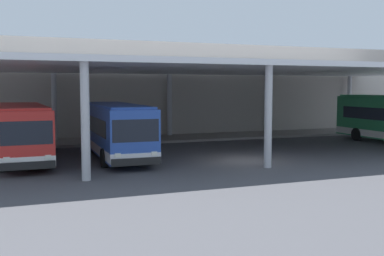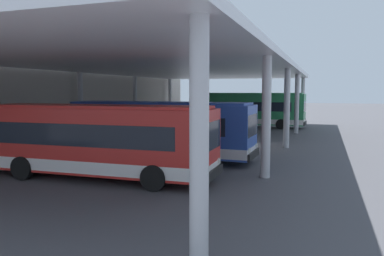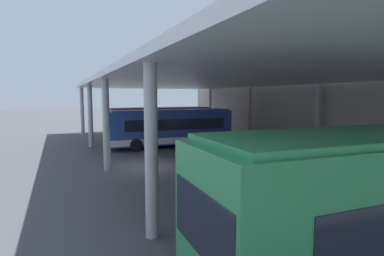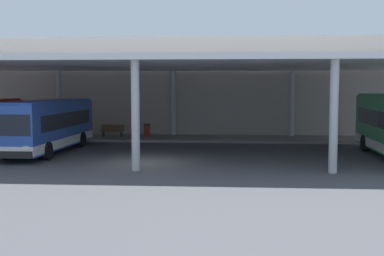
# 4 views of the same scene
# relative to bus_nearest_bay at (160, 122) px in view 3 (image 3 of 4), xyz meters

# --- Properties ---
(ground_plane) EXTENTS (200.00, 200.00, 0.00)m
(ground_plane) POSITION_rel_bus_nearest_bay_xyz_m (11.76, -4.39, -1.66)
(ground_plane) COLOR #47474C
(platform_kerb) EXTENTS (42.00, 4.50, 0.18)m
(platform_kerb) POSITION_rel_bus_nearest_bay_xyz_m (11.76, 7.36, -1.57)
(platform_kerb) COLOR gray
(platform_kerb) RESTS_ON ground
(station_building_facade) EXTENTS (48.00, 1.60, 8.00)m
(station_building_facade) POSITION_rel_bus_nearest_bay_xyz_m (11.76, 10.61, 2.34)
(station_building_facade) COLOR #ADA399
(station_building_facade) RESTS_ON ground
(canopy_shelter) EXTENTS (40.00, 17.00, 5.55)m
(canopy_shelter) POSITION_rel_bus_nearest_bay_xyz_m (11.76, 1.11, 3.63)
(canopy_shelter) COLOR silver
(canopy_shelter) RESTS_ON ground
(bus_nearest_bay) EXTENTS (2.87, 10.58, 3.17)m
(bus_nearest_bay) POSITION_rel_bus_nearest_bay_xyz_m (0.00, 0.00, 0.00)
(bus_nearest_bay) COLOR red
(bus_nearest_bay) RESTS_ON ground
(bus_second_bay) EXTENTS (2.86, 10.57, 3.17)m
(bus_second_bay) POSITION_rel_bus_nearest_bay_xyz_m (5.15, -0.66, 0.00)
(bus_second_bay) COLOR #284CA8
(bus_second_bay) RESTS_ON ground
(bench_waiting) EXTENTS (1.80, 0.45, 0.92)m
(bench_waiting) POSITION_rel_bus_nearest_bay_xyz_m (7.24, 7.42, -0.99)
(bench_waiting) COLOR brown
(bench_waiting) RESTS_ON platform_kerb
(trash_bin) EXTENTS (0.52, 0.52, 0.98)m
(trash_bin) POSITION_rel_bus_nearest_bay_xyz_m (9.86, 7.76, -0.98)
(trash_bin) COLOR maroon
(trash_bin) RESTS_ON platform_kerb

